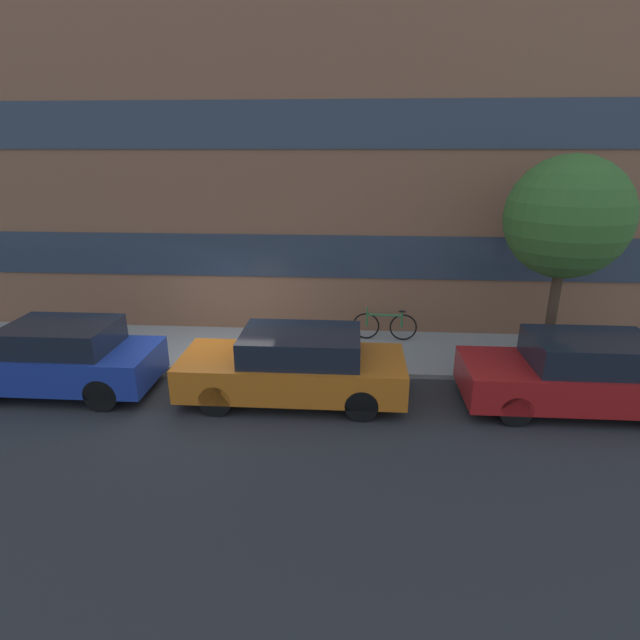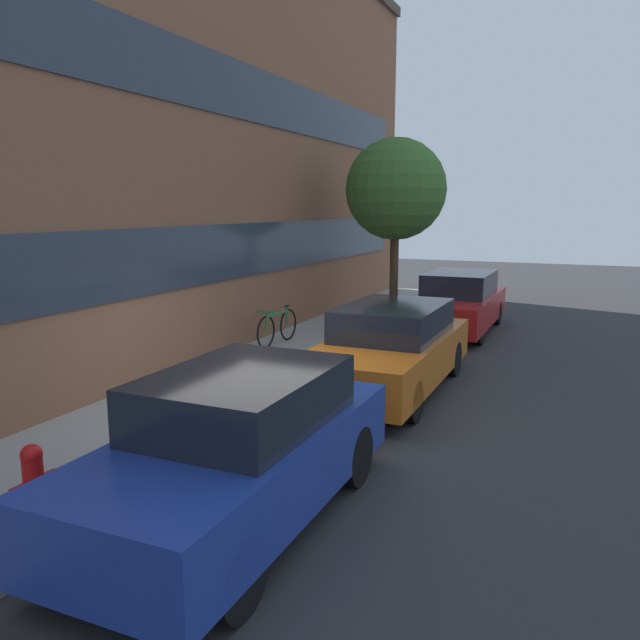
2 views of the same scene
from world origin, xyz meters
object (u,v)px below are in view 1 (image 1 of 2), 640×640
(parked_car_orange, at_px, (295,366))
(street_tree, at_px, (567,218))
(parked_car_blue, at_px, (59,358))
(bicycle, at_px, (384,325))
(parked_car_red, at_px, (580,374))
(fire_hydrant, at_px, (62,339))

(parked_car_orange, xyz_separation_m, street_tree, (5.40, 1.63, 2.71))
(parked_car_orange, height_order, street_tree, street_tree)
(parked_car_blue, height_order, bicycle, parked_car_blue)
(parked_car_orange, bearing_deg, parked_car_blue, 0.00)
(parked_car_orange, relative_size, bicycle, 2.68)
(parked_car_red, bearing_deg, fire_hydrant, -8.30)
(parked_car_blue, xyz_separation_m, street_tree, (10.19, 1.63, 2.68))
(parked_car_blue, distance_m, street_tree, 10.66)
(bicycle, xyz_separation_m, street_tree, (3.48, -1.48, 2.91))
(parked_car_blue, relative_size, bicycle, 2.42)
(fire_hydrant, relative_size, street_tree, 0.16)
(parked_car_orange, relative_size, street_tree, 0.96)
(parked_car_orange, distance_m, street_tree, 6.26)
(parked_car_orange, bearing_deg, parked_car_red, -180.00)
(parked_car_red, distance_m, street_tree, 3.16)
(street_tree, bearing_deg, parked_car_red, -88.60)
(fire_hydrant, xyz_separation_m, bicycle, (7.66, 1.48, 0.02))
(parked_car_orange, height_order, fire_hydrant, parked_car_orange)
(fire_hydrant, bearing_deg, street_tree, -0.02)
(parked_car_red, height_order, street_tree, street_tree)
(parked_car_blue, bearing_deg, parked_car_orange, -180.00)
(parked_car_orange, relative_size, fire_hydrant, 5.87)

